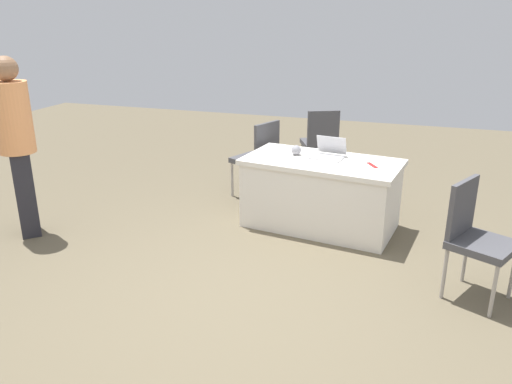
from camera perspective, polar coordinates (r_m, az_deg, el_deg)
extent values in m
plane|color=brown|center=(4.15, -1.92, -11.87)|extent=(14.40, 14.40, 0.00)
cube|color=silver|center=(5.26, 7.38, 3.31)|extent=(1.67, 1.03, 0.05)
cube|color=silver|center=(5.37, 7.21, -0.41)|extent=(1.60, 0.99, 0.68)
cylinder|color=#9E9993|center=(7.18, 5.11, 3.82)|extent=(0.03, 0.03, 0.44)
cylinder|color=#9E9993|center=(7.26, 8.05, 3.89)|extent=(0.03, 0.03, 0.44)
cylinder|color=#9E9993|center=(6.82, 5.76, 2.95)|extent=(0.03, 0.03, 0.44)
cylinder|color=#9E9993|center=(6.91, 8.84, 3.04)|extent=(0.03, 0.03, 0.44)
cube|color=#47474C|center=(6.97, 7.03, 5.40)|extent=(0.59, 0.59, 0.06)
cube|color=#47474C|center=(6.73, 7.52, 7.09)|extent=(0.40, 0.21, 0.45)
cylinder|color=#9E9993|center=(6.25, -2.67, 1.42)|extent=(0.03, 0.03, 0.43)
cylinder|color=#9E9993|center=(6.52, -0.38, 2.21)|extent=(0.03, 0.03, 0.43)
cylinder|color=#9E9993|center=(6.01, -0.03, 0.68)|extent=(0.03, 0.03, 0.43)
cylinder|color=#9E9993|center=(6.28, 2.23, 1.53)|extent=(0.03, 0.03, 0.43)
cube|color=#47474C|center=(6.19, -0.21, 3.63)|extent=(0.57, 0.57, 0.06)
cube|color=#47474C|center=(6.00, 1.23, 5.63)|extent=(0.20, 0.40, 0.45)
cylinder|color=#9E9993|center=(4.21, 24.95, -10.00)|extent=(0.03, 0.03, 0.43)
cylinder|color=#9E9993|center=(4.64, 22.29, -6.80)|extent=(0.03, 0.03, 0.43)
cylinder|color=#9E9993|center=(4.32, 20.25, -8.52)|extent=(0.03, 0.03, 0.43)
cube|color=#47474C|center=(4.32, 23.99, -5.42)|extent=(0.59, 0.59, 0.06)
cube|color=#47474C|center=(4.29, 22.01, -1.61)|extent=(0.22, 0.39, 0.45)
cube|color=#26262D|center=(5.62, -24.32, -0.18)|extent=(0.32, 0.33, 0.86)
cylinder|color=#F49E60|center=(5.43, -25.46, 7.49)|extent=(0.48, 0.48, 0.68)
sphere|color=#936B4C|center=(5.37, -26.18, 12.25)|extent=(0.23, 0.23, 0.23)
cube|color=silver|center=(5.31, 7.88, 3.81)|extent=(0.35, 0.26, 0.02)
cube|color=#B7B7BC|center=(5.41, 8.42, 5.22)|extent=(0.32, 0.12, 0.19)
sphere|color=gray|center=(5.40, 4.50, 4.68)|extent=(0.10, 0.10, 0.10)
cube|color=red|center=(5.14, 12.82, 2.93)|extent=(0.12, 0.17, 0.01)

